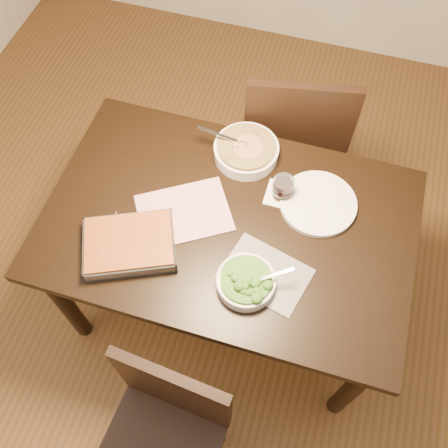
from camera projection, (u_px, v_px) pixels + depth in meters
name	position (u px, v px, depth m)	size (l,w,h in m)	color
ground	(227.00, 296.00, 2.54)	(4.00, 4.00, 0.00)	#4A3415
table	(228.00, 233.00, 1.97)	(1.40, 0.90, 0.75)	black
magazine_a	(184.00, 213.00, 1.90)	(0.34, 0.25, 0.01)	#BA3557
magazine_b	(266.00, 274.00, 1.77)	(0.30, 0.21, 0.01)	#24242B
coaster	(282.00, 195.00, 1.94)	(0.12, 0.12, 0.00)	white
stew_bowl	(246.00, 150.00, 2.01)	(0.29, 0.26, 0.10)	white
broccoli_bowl	(246.00, 282.00, 1.73)	(0.22, 0.21, 0.08)	white
baking_dish	(130.00, 244.00, 1.80)	(0.40, 0.35, 0.06)	silver
wine_tumbler	(283.00, 188.00, 1.90)	(0.08, 0.08, 0.09)	black
dinner_plate	(318.00, 203.00, 1.91)	(0.30, 0.30, 0.02)	white
chair_near	(166.00, 429.00, 1.77)	(0.44, 0.44, 0.87)	black
chair_far	(294.00, 135.00, 2.35)	(0.54, 0.54, 0.98)	black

